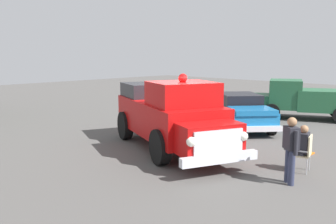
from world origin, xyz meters
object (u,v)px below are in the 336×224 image
Objects in this scene: spectator_standing at (291,146)px; vintage_fire_truck at (171,114)px; parked_pickup at (304,99)px; lawn_chair_spare at (203,102)px; classic_hot_rod at (241,111)px; lawn_chair_by_car at (166,114)px; traffic_cone at (307,144)px; spectator_seated at (300,146)px; lawn_chair_near_truck at (305,151)px.

vintage_fire_truck is at bearing -95.13° from spectator_standing.
lawn_chair_spare is (1.91, -4.82, -0.40)m from parked_pickup.
classic_hot_rod is 4.48m from lawn_chair_spare.
classic_hot_rod is at bearing 60.53° from lawn_chair_spare.
parked_pickup reaches higher than lawn_chair_by_car.
traffic_cone is (2.01, 3.81, -0.44)m from classic_hot_rod.
vintage_fire_truck is at bearing 3.06° from classic_hot_rod.
parked_pickup is at bearing -157.48° from spectator_standing.
classic_hot_rod is 3.50× the size of spectator_seated.
lawn_chair_by_car is 1.61× the size of traffic_cone.
traffic_cone is at bearing 90.90° from lawn_chair_by_car.
lawn_chair_spare is at bearing -161.89° from lawn_chair_by_car.
vintage_fire_truck reaches higher than lawn_chair_by_car.
classic_hot_rod reaches higher than lawn_chair_by_car.
traffic_cone is at bearing 61.32° from lawn_chair_spare.
parked_pickup is 3.04× the size of spectator_standing.
vintage_fire_truck is 3.78× the size of spectator_standing.
spectator_seated reaches higher than lawn_chair_by_car.
vintage_fire_truck is 4.65m from classic_hot_rod.
lawn_chair_by_car is 7.77m from spectator_standing.
spectator_standing is (1.14, 0.27, 0.27)m from spectator_seated.
lawn_chair_near_truck is at bearing 106.14° from spectator_seated.
lawn_chair_by_car is at bearing -103.85° from lawn_chair_near_truck.
vintage_fire_truck is 4.51m from traffic_cone.
lawn_chair_near_truck is 1.24m from spectator_standing.
classic_hot_rod reaches higher than traffic_cone.
parked_pickup is (-8.74, 0.67, -0.21)m from vintage_fire_truck.
lawn_chair_spare is (-2.20, -3.90, -0.16)m from classic_hot_rod.
vintage_fire_truck is 6.20× the size of lawn_chair_by_car.
parked_pickup is 3.95× the size of spectator_seated.
spectator_standing is (1.17, 0.15, 0.37)m from lawn_chair_near_truck.
lawn_chair_spare is 8.79m from traffic_cone.
spectator_seated is (8.00, 3.52, -0.29)m from parked_pickup.
lawn_chair_near_truck and lawn_chair_spare have the same top height.
lawn_chair_by_car and lawn_chair_spare have the same top height.
vintage_fire_truck is at bearing -53.78° from traffic_cone.
vintage_fire_truck is 6.20× the size of lawn_chair_spare.
spectator_standing reaches higher than lawn_chair_by_car.
classic_hot_rod is 3.27m from lawn_chair_by_car.
traffic_cone is (-3.01, -0.90, -0.66)m from spectator_standing.
traffic_cone is at bearing -163.42° from spectator_standing.
lawn_chair_near_truck is 0.61× the size of spectator_standing.
spectator_standing is at bearing 84.87° from vintage_fire_truck.
vintage_fire_truck is at bearing -79.84° from lawn_chair_near_truck.
traffic_cone is (6.13, 2.89, -0.68)m from parked_pickup.
parked_pickup is at bearing 175.61° from vintage_fire_truck.
vintage_fire_truck is 3.76m from lawn_chair_by_car.
lawn_chair_near_truck is at bearing 22.18° from traffic_cone.
spectator_seated is (-0.74, 4.19, -0.50)m from vintage_fire_truck.
spectator_seated is at bearing 23.72° from parked_pickup.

